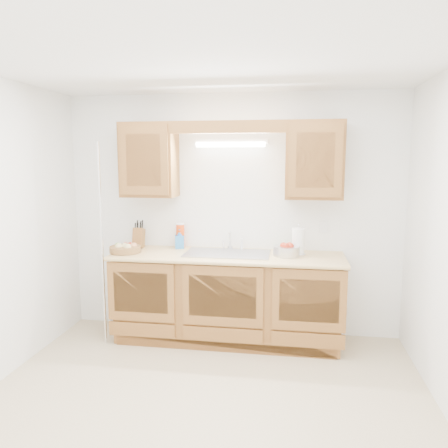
% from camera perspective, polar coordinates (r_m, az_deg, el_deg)
% --- Properties ---
extents(room, '(3.52, 3.50, 2.50)m').
position_cam_1_polar(room, '(3.13, -2.81, -2.33)').
color(room, '#C9B391').
rests_on(room, ground).
extents(base_cabinets, '(2.20, 0.60, 0.86)m').
position_cam_1_polar(base_cabinets, '(4.48, 0.43, -9.67)').
color(base_cabinets, brown).
rests_on(base_cabinets, ground).
extents(countertop, '(2.30, 0.63, 0.04)m').
position_cam_1_polar(countertop, '(4.35, 0.40, -4.22)').
color(countertop, tan).
rests_on(countertop, base_cabinets).
extents(upper_cabinet_left, '(0.55, 0.33, 0.75)m').
position_cam_1_polar(upper_cabinet_left, '(4.58, -9.72, 8.23)').
color(upper_cabinet_left, brown).
rests_on(upper_cabinet_left, room).
extents(upper_cabinet_right, '(0.55, 0.33, 0.75)m').
position_cam_1_polar(upper_cabinet_right, '(4.35, 11.71, 8.16)').
color(upper_cabinet_right, brown).
rests_on(upper_cabinet_right, room).
extents(valance, '(2.20, 0.05, 0.12)m').
position_cam_1_polar(valance, '(4.26, 0.43, 12.58)').
color(valance, brown).
rests_on(valance, room).
extents(fluorescent_fixture, '(0.76, 0.08, 0.08)m').
position_cam_1_polar(fluorescent_fixture, '(4.47, 0.87, 10.54)').
color(fluorescent_fixture, white).
rests_on(fluorescent_fixture, room).
extents(sink, '(0.84, 0.46, 0.36)m').
position_cam_1_polar(sink, '(4.38, 0.45, -4.82)').
color(sink, '#9E9EA3').
rests_on(sink, countertop).
extents(wire_shelf_pole, '(0.03, 0.03, 2.00)m').
position_cam_1_polar(wire_shelf_pole, '(4.43, -15.65, -2.72)').
color(wire_shelf_pole, silver).
rests_on(wire_shelf_pole, ground).
extents(outlet_plate, '(0.08, 0.01, 0.12)m').
position_cam_1_polar(outlet_plate, '(4.57, 12.87, -0.37)').
color(outlet_plate, white).
rests_on(outlet_plate, room).
extents(fruit_basket, '(0.31, 0.31, 0.10)m').
position_cam_1_polar(fruit_basket, '(4.53, -12.78, -3.11)').
color(fruit_basket, olive).
rests_on(fruit_basket, countertop).
extents(knife_block, '(0.11, 0.17, 0.30)m').
position_cam_1_polar(knife_block, '(4.73, -11.08, -1.74)').
color(knife_block, brown).
rests_on(knife_block, countertop).
extents(orange_canister, '(0.10, 0.10, 0.26)m').
position_cam_1_polar(orange_canister, '(4.66, -5.73, -1.51)').
color(orange_canister, '#E8410C').
rests_on(orange_canister, countertop).
extents(soap_bottle, '(0.11, 0.12, 0.21)m').
position_cam_1_polar(soap_bottle, '(4.63, -5.83, -1.91)').
color(soap_bottle, '#297ACF').
rests_on(soap_bottle, countertop).
extents(sponge, '(0.12, 0.10, 0.02)m').
position_cam_1_polar(sponge, '(4.55, 7.64, -3.36)').
color(sponge, '#CC333F').
rests_on(sponge, countertop).
extents(paper_towel, '(0.16, 0.16, 0.31)m').
position_cam_1_polar(paper_towel, '(4.36, 9.67, -2.30)').
color(paper_towel, silver).
rests_on(paper_towel, countertop).
extents(apple_bowl, '(0.26, 0.26, 0.13)m').
position_cam_1_polar(apple_bowl, '(4.30, 8.17, -3.40)').
color(apple_bowl, silver).
rests_on(apple_bowl, countertop).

